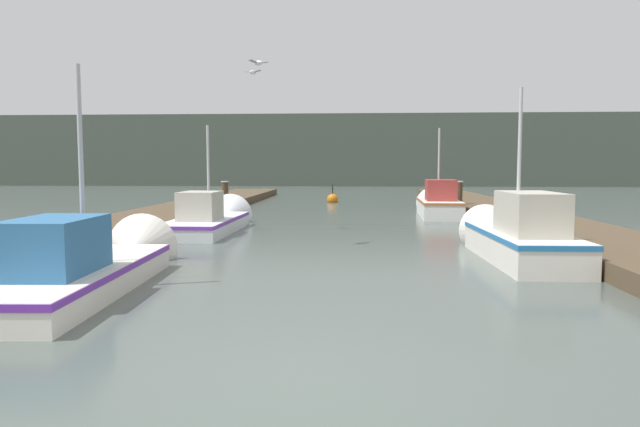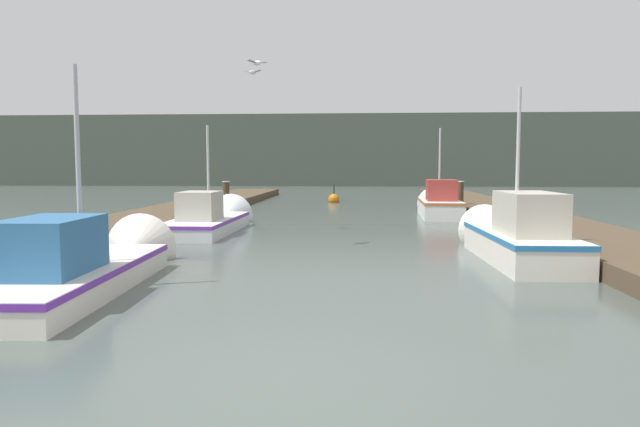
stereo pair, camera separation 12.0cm
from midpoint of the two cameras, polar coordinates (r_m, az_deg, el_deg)
The scene contains 14 objects.
ground_plane at distance 5.61m, azimuth -3.63°, elevation -17.10°, with size 200.00×200.00×0.00m.
dock_left at distance 22.44m, azimuth -15.29°, elevation -0.19°, with size 2.98×40.00×0.38m.
dock_right at distance 22.05m, azimuth 19.05°, elevation -0.37°, with size 2.98×40.00×0.38m.
distant_shore_ridge at distance 64.37m, azimuth 2.94°, elevation 6.17°, with size 120.00×16.00×7.16m.
fishing_boat_0 at distance 10.80m, azimuth -22.14°, elevation -4.70°, with size 1.96×6.09×4.32m.
fishing_boat_1 at distance 13.62m, azimuth 18.64°, elevation -2.10°, with size 1.61×5.45×4.17m.
fishing_boat_2 at distance 18.81m, azimuth -10.89°, elevation -0.55°, with size 1.77×5.93×3.92m.
fishing_boat_3 at distance 24.16m, azimuth 11.54°, elevation 0.96°, with size 1.70×5.26×3.97m.
mooring_piling_1 at distance 26.22m, azimuth -9.59°, elevation 1.72°, with size 0.34×0.34×1.37m.
mooring_piling_2 at distance 26.06m, azimuth 13.58°, elevation 1.66°, with size 0.36×0.36×1.39m.
mooring_piling_3 at distance 28.42m, azimuth 12.94°, elevation 1.63°, with size 0.36×0.36×1.11m.
channel_buoy at distance 32.09m, azimuth 1.16°, elevation 1.43°, with size 0.63×0.63×1.13m.
seagull_lead at distance 18.37m, azimuth -6.93°, elevation 13.84°, with size 0.55×0.33×0.12m.
seagull_1 at distance 14.74m, azimuth -6.43°, elevation 14.74°, with size 0.47×0.47×0.12m.
Camera 1 is at (0.60, -5.16, 2.10)m, focal length 32.00 mm.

